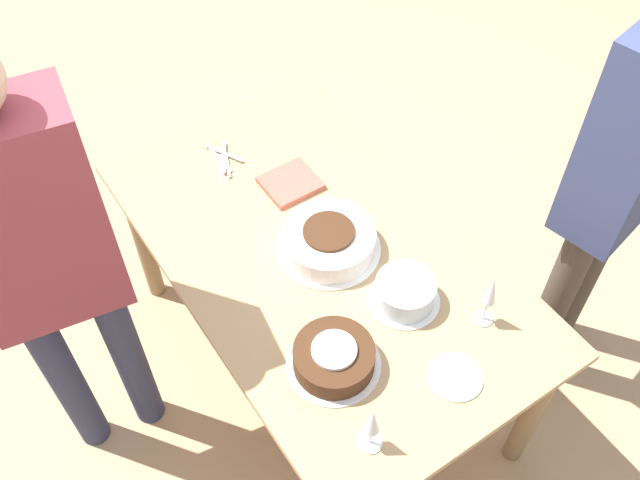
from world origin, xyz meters
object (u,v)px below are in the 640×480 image
(wine_glass_far, at_px, (491,293))
(person_watching, at_px, (627,165))
(cake_front_chocolate, at_px, (334,358))
(person_cutting, at_px, (42,253))
(wine_glass_near, at_px, (372,424))
(cake_back_decorated, at_px, (405,292))
(cake_center_white, at_px, (329,241))

(wine_glass_far, distance_m, person_watching, 0.61)
(cake_front_chocolate, bearing_deg, person_cutting, -136.32)
(wine_glass_near, bearing_deg, cake_front_chocolate, 167.89)
(cake_back_decorated, relative_size, wine_glass_near, 1.26)
(wine_glass_near, distance_m, person_watching, 1.14)
(cake_front_chocolate, distance_m, cake_back_decorated, 0.32)
(wine_glass_near, relative_size, wine_glass_far, 0.86)
(cake_back_decorated, distance_m, person_cutting, 1.07)
(cake_front_chocolate, distance_m, wine_glass_near, 0.27)
(wine_glass_near, bearing_deg, cake_back_decorated, 131.02)
(cake_front_chocolate, height_order, person_cutting, person_cutting)
(cake_center_white, relative_size, person_cutting, 0.20)
(cake_back_decorated, bearing_deg, wine_glass_near, -48.98)
(cake_back_decorated, relative_size, wine_glass_far, 1.08)
(cake_center_white, xyz_separation_m, wine_glass_far, (0.50, 0.24, 0.09))
(wine_glass_near, bearing_deg, cake_center_white, 155.19)
(person_cutting, bearing_deg, cake_back_decorated, -22.06)
(person_watching, bearing_deg, wine_glass_near, -2.17)
(cake_center_white, relative_size, wine_glass_near, 1.91)
(cake_center_white, relative_size, person_watching, 0.20)
(wine_glass_far, distance_m, person_cutting, 1.29)
(cake_front_chocolate, height_order, wine_glass_far, wine_glass_far)
(person_cutting, relative_size, person_watching, 1.00)
(wine_glass_far, height_order, person_cutting, person_cutting)
(cake_back_decorated, bearing_deg, cake_front_chocolate, -77.97)
(cake_center_white, bearing_deg, cake_back_decorated, 14.63)
(cake_center_white, height_order, cake_back_decorated, cake_center_white)
(cake_back_decorated, height_order, person_watching, person_watching)
(wine_glass_far, bearing_deg, cake_front_chocolate, -104.68)
(wine_glass_near, distance_m, person_cutting, 1.02)
(cake_center_white, distance_m, wine_glass_far, 0.56)
(cake_center_white, height_order, wine_glass_far, wine_glass_far)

